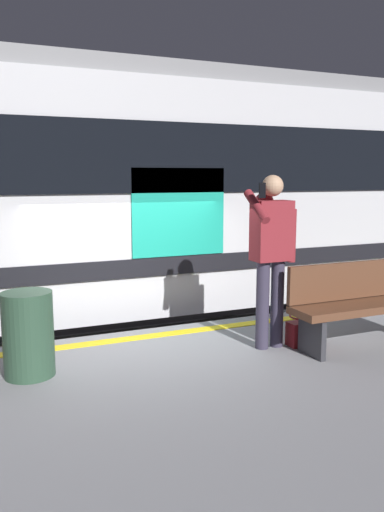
# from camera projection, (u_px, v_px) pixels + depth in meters

# --- Properties ---
(ground_plane) EXTENTS (24.56, 24.56, 0.00)m
(ground_plane) POSITION_uv_depth(u_px,v_px,m) (142.00, 409.00, 6.32)
(ground_plane) COLOR #4C4742
(platform) EXTENTS (16.37, 4.67, 1.02)m
(platform) POSITION_uv_depth(u_px,v_px,m) (231.00, 470.00, 4.12)
(platform) COLOR gray
(platform) RESTS_ON ground
(safety_line) EXTENTS (16.05, 0.16, 0.01)m
(safety_line) POSITION_uv_depth(u_px,v_px,m) (149.00, 336.00, 5.89)
(safety_line) COLOR yellow
(safety_line) RESTS_ON platform
(track_rail_near) EXTENTS (21.28, 0.08, 0.16)m
(track_rail_near) POSITION_uv_depth(u_px,v_px,m) (113.00, 365.00, 7.60)
(track_rail_near) COLOR slate
(track_rail_near) RESTS_ON ground
(track_rail_far) EXTENTS (21.28, 0.08, 0.16)m
(track_rail_far) POSITION_uv_depth(u_px,v_px,m) (92.00, 337.00, 8.90)
(track_rail_far) COLOR slate
(track_rail_far) RESTS_ON ground
(passenger) EXTENTS (0.57, 0.55, 1.83)m
(passenger) POSITION_uv_depth(u_px,v_px,m) (271.00, 247.00, 5.37)
(passenger) COLOR #383347
(passenger) RESTS_ON platform
(handbag) EXTENTS (0.32, 0.29, 0.33)m
(handbag) POSITION_uv_depth(u_px,v_px,m) (302.00, 332.00, 5.57)
(handbag) COLOR maroon
(handbag) RESTS_ON platform
(bench) EXTENTS (1.72, 0.44, 0.90)m
(bench) POSITION_uv_depth(u_px,v_px,m) (362.00, 301.00, 5.52)
(bench) COLOR brown
(bench) RESTS_ON platform
(trash_bin) EXTENTS (0.46, 0.46, 0.78)m
(trash_bin) POSITION_uv_depth(u_px,v_px,m) (28.00, 334.00, 4.69)
(trash_bin) COLOR #2D4C38
(trash_bin) RESTS_ON platform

